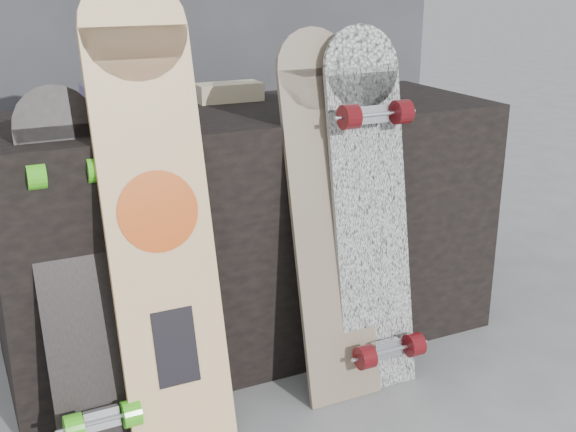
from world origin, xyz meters
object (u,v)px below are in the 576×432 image
longboard_cascadia (372,208)px  skateboard_dark (78,270)px  longboard_geisha (156,204)px  longboard_celtic (327,206)px  vendor_table (250,228)px

longboard_cascadia → skateboard_dark: (-0.84, 0.07, -0.07)m
longboard_geisha → longboard_celtic: longboard_geisha is taller
longboard_celtic → longboard_geisha: bearing=-179.5°
longboard_celtic → skateboard_dark: 0.72m
vendor_table → longboard_geisha: (-0.41, -0.35, 0.24)m
longboard_geisha → skateboard_dark: (-0.21, 0.04, -0.16)m
longboard_geisha → longboard_cascadia: (0.63, -0.03, -0.09)m
vendor_table → longboard_celtic: 0.40m
longboard_celtic → longboard_cascadia: (0.13, -0.04, -0.01)m
longboard_celtic → longboard_cascadia: size_ratio=0.99×
longboard_geisha → longboard_cascadia: 0.64m
skateboard_dark → vendor_table: bearing=27.4°
longboard_geisha → longboard_cascadia: longboard_geisha is taller
longboard_cascadia → longboard_geisha: bearing=177.1°
longboard_geisha → longboard_celtic: size_ratio=1.14×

